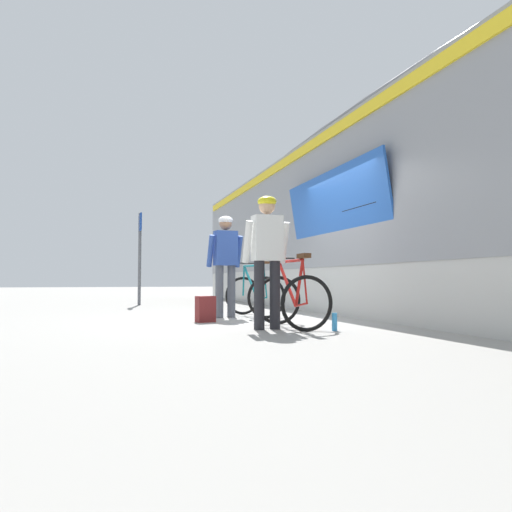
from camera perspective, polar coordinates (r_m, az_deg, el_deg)
ground_plane at (r=8.00m, az=2.72°, el=-7.54°), size 80.00×80.00×0.00m
train_car at (r=9.63m, az=17.71°, el=5.11°), size 3.17×20.85×3.88m
cyclist_near_in_white at (r=6.30m, az=1.33°, el=0.82°), size 0.61×0.31×1.76m
cyclist_far_in_blue at (r=8.28m, az=-3.68°, el=-0.08°), size 0.63×0.34×1.76m
bicycle_near_red at (r=6.47m, az=4.28°, el=-5.06°), size 0.72×1.08×0.99m
bicycle_far_teal at (r=8.48m, az=-0.19°, el=-4.56°), size 0.83×1.15×0.99m
backpack_on_platform at (r=7.39m, az=-6.08°, el=-6.35°), size 0.31×0.23×0.40m
water_bottle_near_the_bikes at (r=6.19m, az=9.39°, el=-7.80°), size 0.07×0.07×0.23m
platform_sign_post at (r=12.76m, az=-13.74°, el=1.56°), size 0.08×0.70×2.40m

